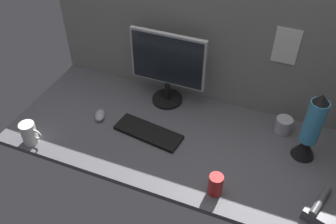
% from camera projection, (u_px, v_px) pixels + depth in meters
% --- Properties ---
extents(ground_plane, '(1.80, 0.80, 0.03)m').
position_uv_depth(ground_plane, '(179.00, 137.00, 1.98)').
color(ground_plane, '#515156').
extents(cubicle_wall_back, '(1.80, 0.06, 0.75)m').
position_uv_depth(cubicle_wall_back, '(205.00, 40.00, 1.99)').
color(cubicle_wall_back, gray).
rests_on(cubicle_wall_back, ground_plane).
extents(monitor, '(0.43, 0.18, 0.44)m').
position_uv_depth(monitor, '(168.00, 65.00, 2.03)').
color(monitor, black).
rests_on(monitor, ground_plane).
extents(keyboard, '(0.38, 0.18, 0.02)m').
position_uv_depth(keyboard, '(148.00, 132.00, 1.97)').
color(keyboard, black).
rests_on(keyboard, ground_plane).
extents(mouse, '(0.09, 0.11, 0.03)m').
position_uv_depth(mouse, '(100.00, 115.00, 2.06)').
color(mouse, '#99999E').
rests_on(mouse, ground_plane).
extents(mug_ceramic_white, '(0.12, 0.08, 0.12)m').
position_uv_depth(mug_ceramic_white, '(29.00, 133.00, 1.89)').
color(mug_ceramic_white, white).
rests_on(mug_ceramic_white, ground_plane).
extents(mug_red_plastic, '(0.07, 0.07, 0.11)m').
position_uv_depth(mug_red_plastic, '(216.00, 185.00, 1.66)').
color(mug_red_plastic, red).
rests_on(mug_red_plastic, ground_plane).
extents(mug_steel, '(0.09, 0.09, 0.09)m').
position_uv_depth(mug_steel, '(283.00, 125.00, 1.97)').
color(mug_steel, '#B2B2B7').
rests_on(mug_steel, ground_plane).
extents(lava_lamp, '(0.12, 0.12, 0.39)m').
position_uv_depth(lava_lamp, '(310.00, 132.00, 1.76)').
color(lava_lamp, black).
rests_on(lava_lamp, ground_plane).
extents(desk_phone, '(0.22, 0.23, 0.09)m').
position_uv_depth(desk_phone, '(328.00, 210.00, 1.58)').
color(desk_phone, '#4C4C51').
rests_on(desk_phone, ground_plane).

